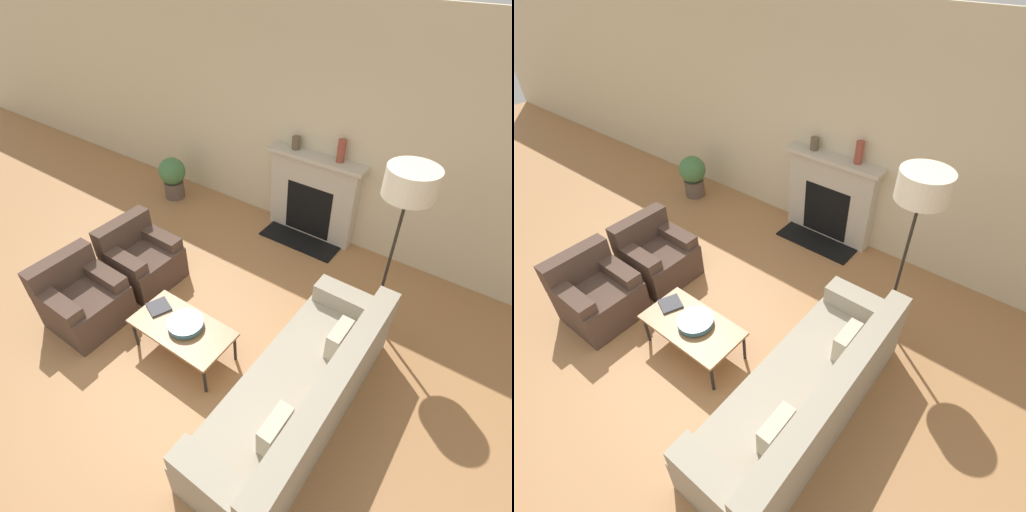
# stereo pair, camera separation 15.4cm
# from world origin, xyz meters

# --- Properties ---
(ground_plane) EXTENTS (18.00, 18.00, 0.00)m
(ground_plane) POSITION_xyz_m (0.00, 0.00, 0.00)
(ground_plane) COLOR #A87547
(wall_back) EXTENTS (18.00, 0.06, 2.90)m
(wall_back) POSITION_xyz_m (0.00, 2.98, 1.45)
(wall_back) COLOR beige
(wall_back) RESTS_ON ground_plane
(fireplace) EXTENTS (1.35, 0.59, 1.19)m
(fireplace) POSITION_xyz_m (-0.06, 2.83, 0.58)
(fireplace) COLOR beige
(fireplace) RESTS_ON ground_plane
(couch) EXTENTS (0.82, 2.29, 0.79)m
(couch) POSITION_xyz_m (1.25, 0.36, 0.30)
(couch) COLOR #9E937F
(couch) RESTS_ON ground_plane
(armchair_near) EXTENTS (0.74, 0.73, 0.77)m
(armchair_near) POSITION_xyz_m (-1.24, -0.04, 0.30)
(armchair_near) COLOR #4C382D
(armchair_near) RESTS_ON ground_plane
(armchair_far) EXTENTS (0.74, 0.73, 0.77)m
(armchair_far) POSITION_xyz_m (-1.24, 0.79, 0.30)
(armchair_far) COLOR #4C382D
(armchair_far) RESTS_ON ground_plane
(coffee_table) EXTENTS (1.02, 0.53, 0.39)m
(coffee_table) POSITION_xyz_m (-0.04, 0.26, 0.36)
(coffee_table) COLOR olive
(coffee_table) RESTS_ON ground_plane
(bowl) EXTENTS (0.35, 0.35, 0.07)m
(bowl) POSITION_xyz_m (-0.01, 0.29, 0.43)
(bowl) COLOR #38667A
(bowl) RESTS_ON coffee_table
(book) EXTENTS (0.28, 0.28, 0.02)m
(book) POSITION_xyz_m (-0.41, 0.31, 0.40)
(book) COLOR #38383D
(book) RESTS_ON coffee_table
(floor_lamp) EXTENTS (0.46, 0.46, 1.87)m
(floor_lamp) POSITION_xyz_m (1.36, 1.80, 1.64)
(floor_lamp) COLOR black
(floor_lamp) RESTS_ON ground_plane
(mantel_vase_left) EXTENTS (0.11, 0.11, 0.16)m
(mantel_vase_left) POSITION_xyz_m (-0.37, 2.85, 1.27)
(mantel_vase_left) COLOR brown
(mantel_vase_left) RESTS_ON fireplace
(mantel_vase_center_left) EXTENTS (0.10, 0.10, 0.28)m
(mantel_vase_center_left) POSITION_xyz_m (0.25, 2.85, 1.33)
(mantel_vase_center_left) COLOR brown
(mantel_vase_center_left) RESTS_ON fireplace
(potted_plant) EXTENTS (0.42, 0.42, 0.67)m
(potted_plant) POSITION_xyz_m (-2.32, 2.42, 0.37)
(potted_plant) COLOR brown
(potted_plant) RESTS_ON ground_plane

